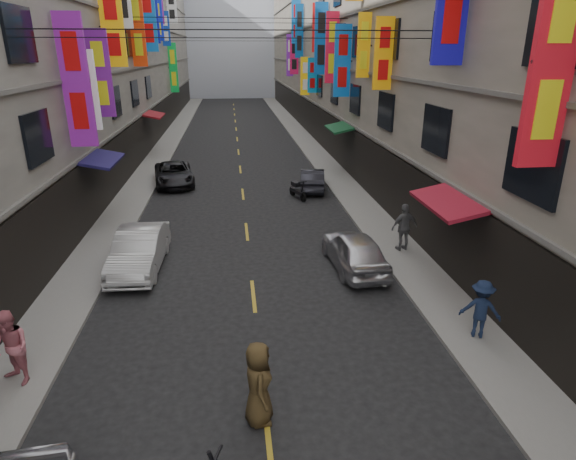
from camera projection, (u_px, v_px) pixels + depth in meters
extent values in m
cube|color=slate|center=(161.00, 153.00, 37.38)|extent=(2.00, 90.00, 0.12)
cube|color=slate|center=(313.00, 150.00, 38.69)|extent=(2.00, 90.00, 0.12)
cube|color=gray|center=(60.00, 20.00, 33.43)|extent=(10.00, 90.00, 19.00)
cube|color=black|center=(147.00, 135.00, 36.78)|extent=(0.12, 85.50, 3.00)
cube|color=#66635E|center=(144.00, 112.00, 36.18)|extent=(0.16, 90.00, 0.14)
cube|color=#66635E|center=(140.00, 67.00, 35.06)|extent=(0.16, 90.00, 0.14)
cube|color=#66635E|center=(135.00, 19.00, 33.95)|extent=(0.16, 90.00, 0.14)
cube|color=#9E9285|center=(394.00, 23.00, 36.05)|extent=(10.00, 90.00, 19.00)
cube|color=black|center=(325.00, 131.00, 38.29)|extent=(0.12, 85.50, 3.00)
cube|color=#66635E|center=(326.00, 110.00, 37.70)|extent=(0.16, 90.00, 0.14)
cube|color=#66635E|center=(327.00, 66.00, 36.58)|extent=(0.16, 90.00, 0.14)
cube|color=#66635E|center=(328.00, 21.00, 35.46)|extent=(0.16, 90.00, 0.14)
cube|color=silver|center=(230.00, 29.00, 80.74)|extent=(18.00, 8.00, 22.00)
cube|color=red|center=(553.00, 62.00, 10.31)|extent=(0.97, 0.18, 4.58)
cylinder|color=black|center=(555.00, 62.00, 10.32)|extent=(1.07, 0.08, 0.08)
cube|color=#7F1A92|center=(76.00, 82.00, 18.54)|extent=(1.04, 0.18, 5.00)
cylinder|color=black|center=(75.00, 82.00, 18.53)|extent=(1.14, 0.08, 0.08)
cube|color=white|center=(88.00, 91.00, 20.45)|extent=(0.80, 0.18, 3.30)
cylinder|color=black|center=(87.00, 91.00, 20.44)|extent=(0.90, 0.08, 0.08)
cube|color=#F39F0C|center=(383.00, 54.00, 21.72)|extent=(0.84, 0.18, 3.12)
cylinder|color=black|center=(385.00, 54.00, 21.72)|extent=(0.94, 0.08, 0.08)
cube|color=#62167D|center=(100.00, 74.00, 22.26)|extent=(0.96, 0.18, 3.91)
cylinder|color=black|center=(99.00, 74.00, 22.26)|extent=(1.06, 0.08, 0.08)
cube|color=#F1A70D|center=(364.00, 46.00, 25.11)|extent=(0.67, 0.18, 3.20)
cylinder|color=black|center=(365.00, 46.00, 25.12)|extent=(0.77, 0.08, 0.08)
cube|color=#FFB30D|center=(112.00, 27.00, 24.62)|extent=(1.13, 0.18, 3.91)
cylinder|color=black|center=(111.00, 27.00, 24.62)|extent=(1.23, 0.08, 0.08)
cube|color=#0F56B1|center=(342.00, 61.00, 29.23)|extent=(1.01, 0.18, 4.19)
cylinder|color=black|center=(343.00, 61.00, 29.23)|extent=(1.11, 0.08, 0.08)
cube|color=red|center=(332.00, 48.00, 32.32)|extent=(0.87, 0.18, 4.53)
cylinder|color=black|center=(333.00, 48.00, 32.32)|extent=(0.97, 0.08, 0.08)
cube|color=red|center=(137.00, 27.00, 31.90)|extent=(0.94, 0.18, 4.98)
cylinder|color=black|center=(136.00, 27.00, 31.90)|extent=(1.04, 0.08, 0.08)
cube|color=#0D4D9D|center=(321.00, 39.00, 35.73)|extent=(0.97, 0.18, 5.03)
cylinder|color=black|center=(322.00, 39.00, 35.74)|extent=(1.07, 0.08, 0.08)
cube|color=blue|center=(148.00, 18.00, 35.92)|extent=(1.14, 0.18, 4.71)
cylinder|color=black|center=(148.00, 18.00, 35.92)|extent=(1.24, 0.08, 0.08)
cube|color=red|center=(317.00, 28.00, 37.81)|extent=(0.74, 0.18, 3.60)
cylinder|color=black|center=(318.00, 28.00, 37.81)|extent=(0.84, 0.08, 0.08)
cube|color=#0E73A9|center=(312.00, 75.00, 40.68)|extent=(0.78, 0.18, 2.84)
cylinder|color=black|center=(313.00, 75.00, 40.69)|extent=(0.88, 0.08, 0.08)
cube|color=#0E17A8|center=(153.00, 20.00, 39.33)|extent=(0.87, 0.18, 3.61)
cylinder|color=black|center=(153.00, 20.00, 39.33)|extent=(0.97, 0.08, 0.08)
cube|color=#1124CB|center=(158.00, 19.00, 41.60)|extent=(0.90, 0.18, 3.47)
cylinder|color=black|center=(157.00, 19.00, 41.60)|extent=(1.00, 0.08, 0.08)
cube|color=yellow|center=(305.00, 76.00, 44.40)|extent=(0.83, 0.18, 3.37)
cylinder|color=black|center=(306.00, 76.00, 44.40)|extent=(0.93, 0.08, 0.08)
cube|color=#0B468A|center=(299.00, 31.00, 46.92)|extent=(0.80, 0.18, 4.90)
cylinder|color=black|center=(300.00, 31.00, 46.93)|extent=(0.90, 0.08, 0.08)
cube|color=#0D3298|center=(166.00, 29.00, 47.43)|extent=(0.77, 0.18, 3.19)
cylinder|color=black|center=(165.00, 29.00, 47.43)|extent=(0.87, 0.08, 0.08)
cube|color=blue|center=(296.00, 21.00, 48.50)|extent=(0.90, 0.18, 4.22)
cylinder|color=black|center=(296.00, 21.00, 48.50)|extent=(1.00, 0.08, 0.08)
cube|color=#C81249|center=(294.00, 56.00, 50.91)|extent=(0.91, 0.18, 3.60)
cylinder|color=black|center=(295.00, 56.00, 50.92)|extent=(1.01, 0.08, 0.08)
cube|color=#0D9737|center=(173.00, 68.00, 51.98)|extent=(0.88, 0.18, 5.10)
cylinder|color=black|center=(173.00, 68.00, 51.97)|extent=(0.98, 0.08, 0.08)
cube|color=silver|center=(172.00, 7.00, 52.11)|extent=(1.04, 0.18, 3.23)
cylinder|color=black|center=(171.00, 7.00, 52.10)|extent=(1.14, 0.08, 0.08)
cube|color=#6C1C9E|center=(290.00, 55.00, 55.05)|extent=(0.76, 0.18, 4.53)
cylinder|color=black|center=(290.00, 55.00, 55.06)|extent=(0.86, 0.08, 0.08)
cube|color=maroon|center=(448.00, 202.00, 15.37)|extent=(1.39, 3.20, 0.41)
cube|color=#1D164F|center=(102.00, 159.00, 21.44)|extent=(1.39, 3.20, 0.41)
cube|color=#134725|center=(340.00, 127.00, 30.25)|extent=(1.39, 3.20, 0.41)
cube|color=maroon|center=(153.00, 115.00, 36.32)|extent=(1.39, 3.20, 0.41)
cylinder|color=black|center=(242.00, 30.00, 16.58)|extent=(14.00, 0.04, 0.04)
cylinder|color=black|center=(235.00, 18.00, 29.19)|extent=(14.00, 0.04, 0.04)
cylinder|color=black|center=(233.00, 38.00, 42.50)|extent=(14.00, 0.04, 0.04)
cube|color=gold|center=(267.00, 430.00, 10.14)|extent=(0.12, 2.20, 0.01)
cube|color=gold|center=(253.00, 296.00, 15.73)|extent=(0.12, 2.20, 0.01)
cube|color=gold|center=(247.00, 231.00, 21.31)|extent=(0.12, 2.20, 0.01)
cube|color=gold|center=(243.00, 194.00, 26.89)|extent=(0.12, 2.20, 0.01)
cube|color=gold|center=(240.00, 169.00, 32.48)|extent=(0.12, 2.20, 0.01)
cube|color=gold|center=(238.00, 152.00, 38.06)|extent=(0.12, 2.20, 0.01)
cube|color=gold|center=(237.00, 139.00, 43.64)|extent=(0.12, 2.20, 0.01)
cube|color=gold|center=(236.00, 129.00, 49.22)|extent=(0.12, 2.20, 0.01)
cube|color=gold|center=(235.00, 121.00, 54.81)|extent=(0.12, 2.20, 0.01)
cube|color=gold|center=(235.00, 115.00, 60.39)|extent=(0.12, 2.20, 0.01)
cube|color=gold|center=(234.00, 109.00, 65.97)|extent=(0.12, 2.20, 0.01)
cube|color=gold|center=(234.00, 105.00, 71.56)|extent=(0.12, 2.20, 0.01)
cylinder|color=black|center=(217.00, 457.00, 8.17)|extent=(0.21, 0.49, 0.06)
cylinder|color=black|center=(303.00, 197.00, 25.47)|extent=(0.27, 0.51, 0.50)
cylinder|color=black|center=(292.00, 191.00, 26.57)|extent=(0.27, 0.51, 0.50)
cube|color=black|center=(298.00, 191.00, 25.97)|extent=(0.70, 1.33, 0.18)
cube|color=black|center=(296.00, 184.00, 26.06)|extent=(0.48, 0.62, 0.22)
cylinder|color=black|center=(302.00, 188.00, 25.40)|extent=(0.19, 0.36, 0.88)
cylinder|color=black|center=(302.00, 182.00, 25.28)|extent=(0.49, 0.22, 0.06)
imported|color=silver|center=(139.00, 250.00, 17.44)|extent=(1.71, 4.52, 1.47)
imported|color=black|center=(174.00, 174.00, 28.59)|extent=(2.86, 4.95, 1.30)
imported|color=silver|center=(354.00, 250.00, 17.50)|extent=(1.93, 4.23, 1.41)
imported|color=#25252C|center=(312.00, 179.00, 27.53)|extent=(1.89, 3.91, 1.24)
imported|color=#C86A76|center=(11.00, 348.00, 11.12)|extent=(1.10, 1.05, 1.88)
imported|color=#15203C|center=(481.00, 309.00, 13.03)|extent=(1.21, 0.97, 1.67)
imported|color=slate|center=(404.00, 227.00, 18.75)|extent=(1.22, 0.86, 1.90)
imported|color=#44331B|center=(258.00, 384.00, 10.10)|extent=(0.69, 0.97, 1.92)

